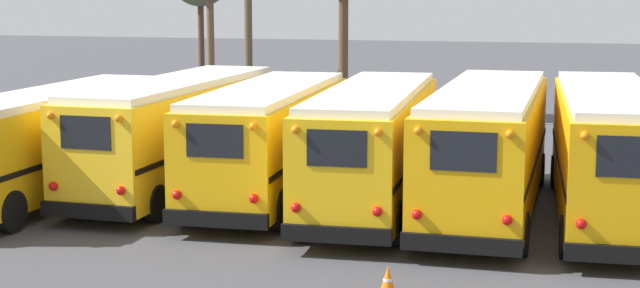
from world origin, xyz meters
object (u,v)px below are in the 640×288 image
object	(u,v)px
school_bus_4	(487,145)
school_bus_5	(607,150)
school_bus_3	(373,143)
school_bus_1	(177,130)
school_bus_0	(53,139)
school_bus_2	(270,138)
traffic_cone	(388,282)
utility_pole	(248,33)

from	to	relation	value
school_bus_4	school_bus_5	world-z (taller)	school_bus_5
school_bus_3	school_bus_1	bearing A→B (deg)	169.81
school_bus_0	school_bus_1	xyz separation A→B (m)	(2.96, 1.73, 0.10)
school_bus_1	school_bus_3	xyz separation A→B (m)	(5.92, -1.06, 0.02)
school_bus_1	school_bus_0	bearing A→B (deg)	-149.68
school_bus_2	traffic_cone	size ratio (longest dim) A/B	15.77
utility_pole	school_bus_1	bearing A→B (deg)	-80.86
school_bus_0	school_bus_2	world-z (taller)	school_bus_2
school_bus_1	school_bus_4	bearing A→B (deg)	-5.22
school_bus_1	school_bus_5	size ratio (longest dim) A/B	1.00
school_bus_0	utility_pole	bearing A→B (deg)	86.59
school_bus_4	utility_pole	distance (m)	17.71
school_bus_0	traffic_cone	bearing A→B (deg)	-31.78
school_bus_2	traffic_cone	xyz separation A→B (m)	(4.68, -7.71, -1.41)
school_bus_2	school_bus_5	world-z (taller)	school_bus_5
school_bus_1	utility_pole	size ratio (longest dim) A/B	1.38
school_bus_0	school_bus_4	size ratio (longest dim) A/B	1.00
school_bus_0	traffic_cone	size ratio (longest dim) A/B	17.32
school_bus_2	school_bus_4	xyz separation A→B (m)	(5.91, -0.23, 0.07)
school_bus_5	traffic_cone	xyz separation A→B (m)	(-4.20, -7.46, -1.49)
traffic_cone	utility_pole	bearing A→B (deg)	114.59
school_bus_0	utility_pole	xyz separation A→B (m)	(0.87, 14.67, 2.27)
school_bus_4	traffic_cone	bearing A→B (deg)	-99.39
school_bus_4	utility_pole	xyz separation A→B (m)	(-10.96, 13.76, 2.12)
school_bus_4	school_bus_5	distance (m)	2.96
school_bus_1	utility_pole	bearing A→B (deg)	99.14
school_bus_2	school_bus_5	bearing A→B (deg)	-1.63
school_bus_3	traffic_cone	bearing A→B (deg)	-76.62
school_bus_0	school_bus_1	size ratio (longest dim) A/B	1.01
school_bus_0	school_bus_3	world-z (taller)	school_bus_3
traffic_cone	school_bus_5	bearing A→B (deg)	60.65
school_bus_2	school_bus_4	bearing A→B (deg)	-2.24
school_bus_3	traffic_cone	size ratio (longest dim) A/B	16.48
utility_pole	school_bus_0	bearing A→B (deg)	-93.41
school_bus_5	school_bus_1	bearing A→B (deg)	175.98
school_bus_5	utility_pole	size ratio (longest dim) A/B	1.39
school_bus_1	utility_pole	world-z (taller)	utility_pole
school_bus_3	school_bus_5	xyz separation A→B (m)	(5.91, 0.23, 0.03)
school_bus_1	traffic_cone	distance (m)	11.36
school_bus_5	traffic_cone	world-z (taller)	school_bus_5
school_bus_0	school_bus_1	distance (m)	3.43
school_bus_0	school_bus_5	distance (m)	14.82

